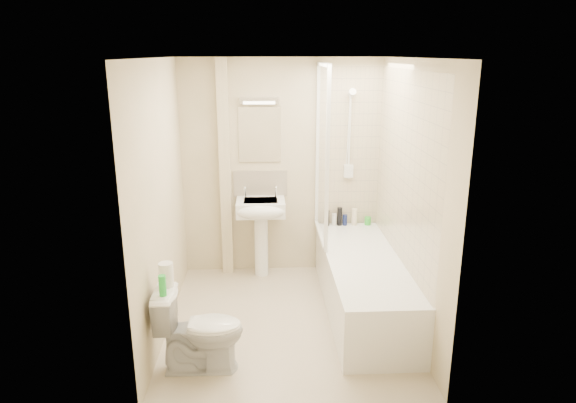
{
  "coord_description": "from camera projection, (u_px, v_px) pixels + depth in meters",
  "views": [
    {
      "loc": [
        -0.21,
        -4.34,
        2.44
      ],
      "look_at": [
        0.02,
        0.2,
        1.12
      ],
      "focal_mm": 32.0,
      "sensor_mm": 36.0,
      "label": 1
    }
  ],
  "objects": [
    {
      "name": "toilet",
      "position": [
        200.0,
        329.0,
        4.04
      ],
      "size": [
        0.4,
        0.68,
        0.69
      ],
      "primitive_type": "imported",
      "rotation": [
        0.0,
        0.0,
        1.56
      ],
      "color": "white",
      "rests_on": "ground"
    },
    {
      "name": "bathtub",
      "position": [
        363.0,
        283.0,
        4.98
      ],
      "size": [
        0.7,
        2.1,
        0.55
      ],
      "color": "white",
      "rests_on": "ground"
    },
    {
      "name": "bottle_green",
      "position": [
        368.0,
        221.0,
        5.85
      ],
      "size": [
        0.07,
        0.07,
        0.09
      ],
      "primitive_type": "cylinder",
      "color": "green",
      "rests_on": "bathtub"
    },
    {
      "name": "floor",
      "position": [
        287.0,
        321.0,
        4.85
      ],
      "size": [
        2.5,
        2.5,
        0.0
      ],
      "primitive_type": "plane",
      "color": "beige",
      "rests_on": "ground"
    },
    {
      "name": "tile_right",
      "position": [
        405.0,
        168.0,
        4.68
      ],
      "size": [
        0.01,
        2.1,
        1.75
      ],
      "primitive_type": "cube",
      "color": "beige",
      "rests_on": "wall_right"
    },
    {
      "name": "bottle_black_b",
      "position": [
        340.0,
        216.0,
        5.82
      ],
      "size": [
        0.06,
        0.06,
        0.21
      ],
      "primitive_type": "cylinder",
      "color": "black",
      "rests_on": "bathtub"
    },
    {
      "name": "wall_left",
      "position": [
        161.0,
        201.0,
        4.46
      ],
      "size": [
        0.02,
        2.5,
        2.4
      ],
      "primitive_type": "cube",
      "color": "beige",
      "rests_on": "ground"
    },
    {
      "name": "tile_back",
      "position": [
        349.0,
        148.0,
        5.68
      ],
      "size": [
        0.7,
        0.01,
        1.75
      ],
      "primitive_type": "cube",
      "color": "beige",
      "rests_on": "wall_back"
    },
    {
      "name": "wall_back",
      "position": [
        281.0,
        168.0,
        5.72
      ],
      "size": [
        2.2,
        0.02,
        2.4
      ],
      "primitive_type": "cube",
      "color": "beige",
      "rests_on": "ground"
    },
    {
      "name": "ceiling",
      "position": [
        287.0,
        58.0,
        4.18
      ],
      "size": [
        2.2,
        2.5,
        0.02
      ],
      "primitive_type": "cube",
      "color": "white",
      "rests_on": "wall_back"
    },
    {
      "name": "shower_screen",
      "position": [
        322.0,
        154.0,
        5.23
      ],
      "size": [
        0.04,
        0.92,
        1.8
      ],
      "color": "white",
      "rests_on": "bathtub"
    },
    {
      "name": "pipe_boxing",
      "position": [
        225.0,
        170.0,
        5.63
      ],
      "size": [
        0.12,
        0.12,
        2.4
      ],
      "primitive_type": "cube",
      "color": "beige",
      "rests_on": "ground"
    },
    {
      "name": "bottle_blue",
      "position": [
        345.0,
        220.0,
        5.83
      ],
      "size": [
        0.05,
        0.05,
        0.12
      ],
      "primitive_type": "cylinder",
      "color": "#121C50",
      "rests_on": "bathtub"
    },
    {
      "name": "pedestal_sink",
      "position": [
        261.0,
        217.0,
        5.61
      ],
      "size": [
        0.53,
        0.48,
        1.02
      ],
      "color": "white",
      "rests_on": "ground"
    },
    {
      "name": "wall_right",
      "position": [
        410.0,
        197.0,
        4.57
      ],
      "size": [
        0.02,
        2.5,
        2.4
      ],
      "primitive_type": "cube",
      "color": "beige",
      "rests_on": "ground"
    },
    {
      "name": "bottle_white_a",
      "position": [
        334.0,
        220.0,
        5.82
      ],
      "size": [
        0.05,
        0.05,
        0.14
      ],
      "primitive_type": "cylinder",
      "color": "silver",
      "rests_on": "bathtub"
    },
    {
      "name": "shower_fixture",
      "position": [
        350.0,
        138.0,
        5.6
      ],
      "size": [
        0.1,
        0.16,
        0.99
      ],
      "color": "white",
      "rests_on": "wall_back"
    },
    {
      "name": "bottle_black_a",
      "position": [
        327.0,
        218.0,
        5.81
      ],
      "size": [
        0.06,
        0.06,
        0.17
      ],
      "primitive_type": "cylinder",
      "color": "black",
      "rests_on": "bathtub"
    },
    {
      "name": "strip_light",
      "position": [
        259.0,
        101.0,
        5.46
      ],
      "size": [
        0.42,
        0.07,
        0.07
      ],
      "primitive_type": "cube",
      "color": "silver",
      "rests_on": "wall_back"
    },
    {
      "name": "toilet_roll_upper",
      "position": [
        166.0,
        269.0,
        3.95
      ],
      "size": [
        0.11,
        0.11,
        0.09
      ],
      "primitive_type": "cylinder",
      "color": "white",
      "rests_on": "toilet_roll_lower"
    },
    {
      "name": "green_bottle",
      "position": [
        162.0,
        286.0,
        3.82
      ],
      "size": [
        0.06,
        0.06,
        0.16
      ],
      "primitive_type": "cylinder",
      "color": "green",
      "rests_on": "toilet"
    },
    {
      "name": "splashback",
      "position": [
        260.0,
        184.0,
        5.74
      ],
      "size": [
        0.6,
        0.02,
        0.3
      ],
      "primitive_type": "cube",
      "color": "beige",
      "rests_on": "wall_back"
    },
    {
      "name": "bottle_cream",
      "position": [
        354.0,
        217.0,
        5.83
      ],
      "size": [
        0.06,
        0.06,
        0.19
      ],
      "primitive_type": "cylinder",
      "color": "#F7E6BF",
      "rests_on": "bathtub"
    },
    {
      "name": "mirror",
      "position": [
        260.0,
        135.0,
        5.59
      ],
      "size": [
        0.46,
        0.01,
        0.6
      ],
      "primitive_type": "cube",
      "color": "white",
      "rests_on": "wall_back"
    },
    {
      "name": "toilet_roll_lower",
      "position": [
        166.0,
        280.0,
        3.99
      ],
      "size": [
        0.11,
        0.11,
        0.1
      ],
      "primitive_type": "cylinder",
      "color": "white",
      "rests_on": "toilet"
    }
  ]
}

